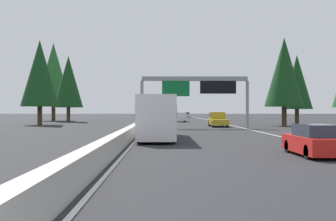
# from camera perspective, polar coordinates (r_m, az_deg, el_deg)

# --- Properties ---
(ground_plane) EXTENTS (320.00, 320.00, 0.00)m
(ground_plane) POSITION_cam_1_polar(r_m,az_deg,el_deg) (64.64, -2.63, -1.81)
(ground_plane) COLOR #262628
(median_barrier) EXTENTS (180.00, 0.56, 0.90)m
(median_barrier) POSITION_cam_1_polar(r_m,az_deg,el_deg) (84.62, -2.39, -1.06)
(median_barrier) COLOR #ADAAA3
(median_barrier) RESTS_ON ground
(shoulder_stripe_right) EXTENTS (160.00, 0.16, 0.01)m
(shoulder_stripe_right) POSITION_cam_1_polar(r_m,az_deg,el_deg) (75.19, 6.44, -1.54)
(shoulder_stripe_right) COLOR silver
(shoulder_stripe_right) RESTS_ON ground
(shoulder_stripe_median) EXTENTS (160.00, 0.16, 0.01)m
(shoulder_stripe_median) POSITION_cam_1_polar(r_m,az_deg,el_deg) (74.62, -2.18, -1.55)
(shoulder_stripe_median) COLOR silver
(shoulder_stripe_median) RESTS_ON ground
(sign_gantry_overhead) EXTENTS (0.50, 12.68, 6.03)m
(sign_gantry_overhead) POSITION_cam_1_polar(r_m,az_deg,el_deg) (48.02, 3.95, 3.26)
(sign_gantry_overhead) COLOR gray
(sign_gantry_overhead) RESTS_ON ground
(sedan_far_center) EXTENTS (4.40, 1.80, 1.47)m
(sedan_far_center) POSITION_cam_1_polar(r_m,az_deg,el_deg) (20.35, 19.71, -4.03)
(sedan_far_center) COLOR red
(sedan_far_center) RESTS_ON ground
(bus_near_right) EXTENTS (11.50, 2.55, 3.10)m
(bus_near_right) POSITION_cam_1_polar(r_m,az_deg,el_deg) (30.42, -1.51, -0.71)
(bus_near_right) COLOR white
(bus_near_right) RESTS_ON ground
(minivan_far_right) EXTENTS (5.00, 1.95, 1.69)m
(minivan_far_right) POSITION_cam_1_polar(r_m,az_deg,el_deg) (73.31, 1.69, -0.84)
(minivan_far_right) COLOR white
(minivan_far_right) RESTS_ON ground
(sedan_mid_left) EXTENTS (4.40, 1.80, 1.47)m
(sedan_mid_left) POSITION_cam_1_polar(r_m,az_deg,el_deg) (88.57, -1.10, -0.85)
(sedan_mid_left) COLOR maroon
(sedan_mid_left) RESTS_ON ground
(sedan_mid_right) EXTENTS (4.40, 1.80, 1.47)m
(sedan_mid_right) POSITION_cam_1_polar(r_m,az_deg,el_deg) (117.10, 2.59, -0.62)
(sedan_mid_right) COLOR silver
(sedan_mid_right) RESTS_ON ground
(pickup_far_left) EXTENTS (5.60, 2.00, 1.86)m
(pickup_far_left) POSITION_cam_1_polar(r_m,az_deg,el_deg) (52.85, 6.89, -1.24)
(pickup_far_left) COLOR #AD931E
(pickup_far_left) RESTS_ON ground
(conifer_right_near) EXTENTS (5.16, 5.16, 11.73)m
(conifer_right_near) POSITION_cam_1_polar(r_m,az_deg,el_deg) (56.62, 15.83, 5.14)
(conifer_right_near) COLOR #4C3823
(conifer_right_near) RESTS_ON ground
(conifer_right_mid) EXTENTS (4.52, 4.52, 10.28)m
(conifer_right_mid) POSITION_cam_1_polar(r_m,az_deg,el_deg) (63.76, 17.46, 3.78)
(conifer_right_mid) COLOR #4C3823
(conifer_right_mid) RESTS_ON ground
(conifer_left_near) EXTENTS (5.26, 5.26, 11.95)m
(conifer_left_near) POSITION_cam_1_polar(r_m,az_deg,el_deg) (60.41, -17.38, 4.95)
(conifer_left_near) COLOR #4C3823
(conifer_left_near) RESTS_ON ground
(conifer_left_mid) EXTENTS (5.16, 5.16, 11.72)m
(conifer_left_mid) POSITION_cam_1_polar(r_m,az_deg,el_deg) (74.95, -13.66, 3.90)
(conifer_left_mid) COLOR #4C3823
(conifer_left_mid) RESTS_ON ground
(conifer_left_far) EXTENTS (6.70, 6.70, 15.24)m
(conifer_left_far) POSITION_cam_1_polar(r_m,az_deg,el_deg) (83.58, -15.62, 4.98)
(conifer_left_far) COLOR #4C3823
(conifer_left_far) RESTS_ON ground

